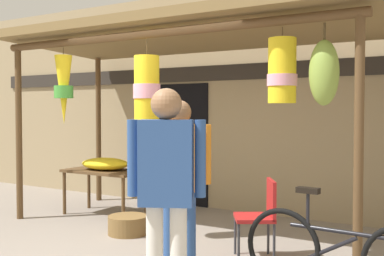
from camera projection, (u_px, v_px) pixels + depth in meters
name	position (u px, v px, depth m)	size (l,w,h in m)	color
ground_plane	(123.00, 251.00, 5.34)	(30.00, 30.00, 0.00)	gray
shop_facade	(232.00, 100.00, 7.57)	(11.37, 0.29, 3.47)	#9E8966
market_stall_canopy	(187.00, 45.00, 6.19)	(5.22, 2.17, 2.70)	brown
display_table	(105.00, 175.00, 7.12)	(1.24, 0.62, 0.68)	brown
flower_heap_on_table	(106.00, 164.00, 7.14)	(0.78, 0.55, 0.18)	yellow
folding_chair	(261.00, 212.00, 5.01)	(0.55, 0.55, 0.84)	#AD1E1E
wicker_basket_by_table	(128.00, 225.00, 6.05)	(0.50, 0.50, 0.23)	brown
parked_bicycle	(339.00, 255.00, 4.02)	(1.75, 0.44, 0.92)	black
vendor_in_orange	(179.00, 173.00, 4.44)	(0.52, 0.39, 1.66)	#2D5193
customer_foreground	(166.00, 182.00, 3.59)	(0.54, 0.38, 1.73)	silver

